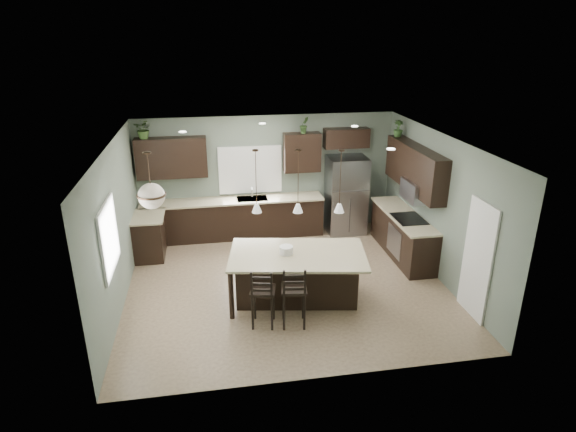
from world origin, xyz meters
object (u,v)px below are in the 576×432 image
at_px(kitchen_island, 297,277).
at_px(serving_dish, 286,250).
at_px(bar_stool_left, 263,296).
at_px(bar_stool_center, 294,295).
at_px(refrigerator, 346,195).
at_px(plant_back_left, 144,129).

relative_size(kitchen_island, serving_dish, 9.95).
bearing_deg(bar_stool_left, serving_dish, 67.76).
bearing_deg(bar_stool_center, serving_dish, 97.03).
bearing_deg(refrigerator, bar_stool_center, -117.59).
height_order(bar_stool_left, plant_back_left, plant_back_left).
xyz_separation_m(refrigerator, plant_back_left, (-4.51, 0.21, 1.69)).
bearing_deg(bar_stool_left, plant_back_left, 130.97).
distance_m(kitchen_island, bar_stool_left, 0.99).
relative_size(refrigerator, kitchen_island, 0.77).
xyz_separation_m(refrigerator, kitchen_island, (-1.74, -2.94, -0.46)).
bearing_deg(serving_dish, plant_back_left, 129.55).
distance_m(refrigerator, kitchen_island, 3.45).
xyz_separation_m(refrigerator, serving_dish, (-1.93, -2.91, 0.07)).
distance_m(bar_stool_left, plant_back_left, 4.84).
bearing_deg(bar_stool_left, refrigerator, 68.82).
bearing_deg(plant_back_left, bar_stool_left, -61.72).
distance_m(kitchen_island, serving_dish, 0.57).
bearing_deg(plant_back_left, refrigerator, -2.69).
bearing_deg(bar_stool_center, plant_back_left, 130.83).
xyz_separation_m(serving_dish, bar_stool_left, (-0.51, -0.73, -0.46)).
relative_size(refrigerator, plant_back_left, 4.32).
bearing_deg(refrigerator, bar_stool_left, -123.87).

